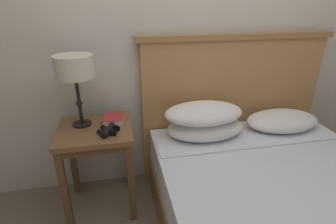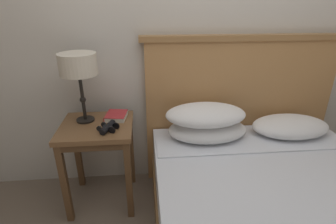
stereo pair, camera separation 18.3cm
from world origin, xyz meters
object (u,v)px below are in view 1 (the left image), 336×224
object	(u,v)px
table_lamp	(74,69)
book_on_nightstand	(114,118)
nightstand	(96,141)
binoculars_pair	(108,130)
bed	(277,201)

from	to	relation	value
table_lamp	book_on_nightstand	xyz separation A→B (m)	(0.22, 0.02, -0.39)
nightstand	binoculars_pair	bearing A→B (deg)	-44.71
book_on_nightstand	binoculars_pair	world-z (taller)	binoculars_pair
bed	book_on_nightstand	xyz separation A→B (m)	(-1.00, 0.65, 0.38)
bed	binoculars_pair	bearing A→B (deg)	156.48
book_on_nightstand	binoculars_pair	bearing A→B (deg)	-100.82
nightstand	binoculars_pair	world-z (taller)	binoculars_pair
table_lamp	nightstand	bearing A→B (deg)	-40.85
bed	binoculars_pair	xyz separation A→B (m)	(-1.04, 0.45, 0.39)
nightstand	book_on_nightstand	bearing A→B (deg)	37.04
nightstand	book_on_nightstand	xyz separation A→B (m)	(0.13, 0.10, 0.12)
nightstand	book_on_nightstand	world-z (taller)	book_on_nightstand
book_on_nightstand	binoculars_pair	size ratio (longest dim) A/B	1.17
bed	binoculars_pair	world-z (taller)	bed
bed	book_on_nightstand	world-z (taller)	bed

